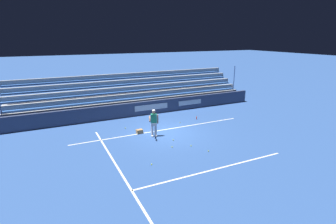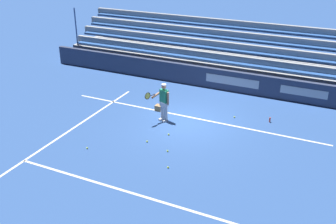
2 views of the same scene
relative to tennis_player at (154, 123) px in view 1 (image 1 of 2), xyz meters
name	(u,v)px [view 1 (image 1 of 2)]	position (x,y,z in m)	size (l,w,h in m)	color
ground_plane	(166,132)	(-0.96, -0.32, -0.89)	(160.00, 160.00, 0.00)	#2D5193
court_baseline_white	(162,130)	(-0.96, -0.82, -0.89)	(12.00, 0.10, 0.01)	white
court_sideline_white	(121,174)	(3.15, 3.68, -0.89)	(0.10, 12.00, 0.01)	white
court_service_line_white	(215,169)	(-0.96, 5.18, -0.89)	(8.22, 0.10, 0.01)	white
back_wall_sponsor_board	(142,108)	(-0.97, -4.67, -0.34)	(20.78, 0.25, 1.10)	#384260
bleacher_stand	(133,100)	(-0.96, -6.90, -0.13)	(19.74, 3.20, 3.40)	#9EA3A8
tennis_player	(154,123)	(0.00, 0.00, 0.00)	(0.82, 0.93, 1.71)	silver
ball_box_cardboard	(140,131)	(0.63, -0.90, -0.76)	(0.40, 0.30, 0.26)	#A87F51
tennis_ball_by_box	(180,122)	(-2.74, -1.63, -0.86)	(0.07, 0.07, 0.07)	#CCE533
tennis_ball_stray_back	(208,151)	(-1.82, 3.37, -0.86)	(0.07, 0.07, 0.07)	#CCE533
tennis_ball_midcourt	(191,146)	(-1.32, 2.35, -0.86)	(0.07, 0.07, 0.07)	#CCE533
tennis_ball_far_right	(172,147)	(-0.26, 2.04, -0.86)	(0.07, 0.07, 0.07)	#CCE533
tennis_ball_far_left	(173,140)	(-0.79, 1.13, -0.86)	(0.07, 0.07, 0.07)	#CCE533
tennis_ball_toward_net	(152,164)	(1.58, 3.48, -0.86)	(0.07, 0.07, 0.07)	#CCE533
tennis_ball_on_baseline	(125,128)	(1.20, -2.21, -0.86)	(0.07, 0.07, 0.07)	#CCE533
water_bottle	(196,118)	(-4.27, -1.85, -0.78)	(0.07, 0.07, 0.22)	#EA4C33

